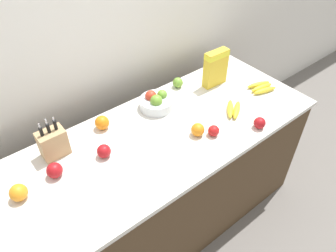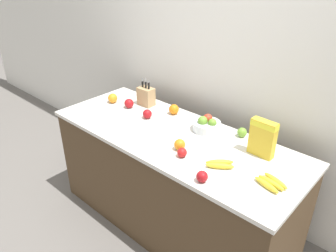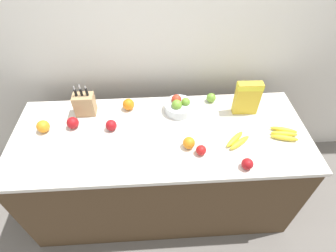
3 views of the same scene
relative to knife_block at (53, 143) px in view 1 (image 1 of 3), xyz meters
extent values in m
plane|color=slate|center=(0.53, -0.24, -0.96)|extent=(14.00, 14.00, 0.00)
cube|color=silver|center=(0.53, 0.36, 0.34)|extent=(9.00, 0.06, 2.60)
cube|color=#4C3823|center=(0.53, -0.24, -0.53)|extent=(1.99, 0.75, 0.84)
cube|color=silver|center=(0.53, -0.24, -0.10)|extent=(2.02, 0.78, 0.03)
cube|color=tan|center=(0.00, 0.00, 0.00)|extent=(0.14, 0.10, 0.16)
cylinder|color=black|center=(-0.04, 0.00, 0.10)|extent=(0.02, 0.02, 0.05)
cube|color=silver|center=(-0.04, 0.00, 0.14)|extent=(0.01, 0.00, 0.03)
cylinder|color=black|center=(0.00, 0.00, 0.11)|extent=(0.02, 0.02, 0.06)
cube|color=silver|center=(0.00, 0.00, 0.15)|extent=(0.01, 0.00, 0.04)
cylinder|color=black|center=(0.04, 0.00, 0.11)|extent=(0.02, 0.02, 0.06)
cube|color=silver|center=(0.04, 0.00, 0.15)|extent=(0.01, 0.00, 0.02)
cube|color=gold|center=(1.16, -0.06, 0.05)|extent=(0.18, 0.07, 0.26)
cube|color=yellow|center=(1.16, -0.06, 0.15)|extent=(0.18, 0.07, 0.04)
cylinder|color=silver|center=(0.68, -0.02, -0.05)|extent=(0.22, 0.22, 0.07)
sphere|color=#6B9E33|center=(0.73, -0.02, 0.00)|extent=(0.06, 0.06, 0.06)
sphere|color=red|center=(0.66, 0.02, 0.00)|extent=(0.07, 0.07, 0.07)
sphere|color=#6B9E33|center=(0.66, -0.05, 0.00)|extent=(0.08, 0.08, 0.08)
ellipsoid|color=yellow|center=(1.04, -0.37, -0.06)|extent=(0.17, 0.13, 0.04)
ellipsoid|color=yellow|center=(1.02, -0.34, -0.06)|extent=(0.16, 0.15, 0.04)
ellipsoid|color=yellow|center=(1.37, -0.28, -0.07)|extent=(0.18, 0.09, 0.04)
ellipsoid|color=yellow|center=(1.36, -0.31, -0.07)|extent=(0.18, 0.06, 0.04)
ellipsoid|color=yellow|center=(1.35, -0.35, -0.07)|extent=(0.18, 0.08, 0.04)
sphere|color=red|center=(0.78, -0.43, -0.05)|extent=(0.07, 0.07, 0.07)
sphere|color=#A31419|center=(-0.07, -0.14, -0.04)|extent=(0.08, 0.08, 0.08)
sphere|color=#6B9E33|center=(0.93, 0.07, -0.05)|extent=(0.07, 0.07, 0.07)
sphere|color=#A31419|center=(0.20, -0.18, -0.04)|extent=(0.08, 0.08, 0.08)
sphere|color=#A31419|center=(1.04, -0.56, -0.05)|extent=(0.07, 0.07, 0.07)
sphere|color=orange|center=(0.31, 0.02, -0.04)|extent=(0.09, 0.09, 0.09)
sphere|color=orange|center=(0.71, -0.37, -0.04)|extent=(0.08, 0.08, 0.08)
sphere|color=orange|center=(-0.26, -0.17, -0.04)|extent=(0.09, 0.09, 0.09)
camera|label=1|loc=(-0.30, -1.36, 1.23)|focal=35.00mm
camera|label=2|loc=(1.95, -1.85, 1.13)|focal=35.00mm
camera|label=3|loc=(0.51, -1.46, 1.22)|focal=28.00mm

